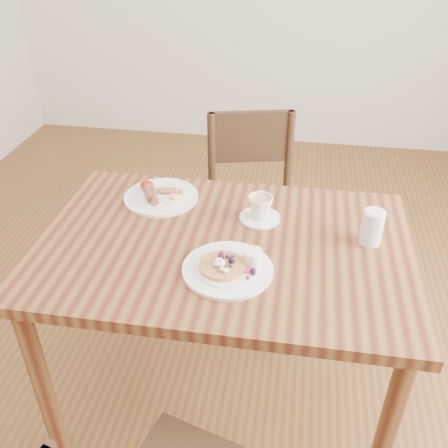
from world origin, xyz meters
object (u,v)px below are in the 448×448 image
(pancake_plate, at_px, (229,267))
(breakfast_plate, at_px, (160,196))
(teacup_saucer, at_px, (260,209))
(water_glass, at_px, (372,227))
(chair_far, at_px, (252,202))
(dining_table, at_px, (224,266))

(pancake_plate, xyz_separation_m, breakfast_plate, (-0.32, 0.37, -0.00))
(breakfast_plate, distance_m, teacup_saucer, 0.38)
(teacup_saucer, relative_size, water_glass, 1.22)
(chair_far, bearing_deg, water_glass, 112.43)
(chair_far, height_order, teacup_saucer, chair_far)
(breakfast_plate, relative_size, water_glass, 2.35)
(breakfast_plate, bearing_deg, teacup_saucer, -11.62)
(dining_table, xyz_separation_m, chair_far, (0.02, 0.68, -0.16))
(teacup_saucer, bearing_deg, pancake_plate, -101.50)
(pancake_plate, height_order, breakfast_plate, pancake_plate)
(dining_table, xyz_separation_m, water_glass, (0.46, 0.08, 0.16))
(chair_far, bearing_deg, breakfast_plate, 42.87)
(chair_far, height_order, water_glass, chair_far)
(chair_far, relative_size, water_glass, 7.66)
(breakfast_plate, bearing_deg, dining_table, -40.13)
(dining_table, bearing_deg, teacup_saucer, 57.54)
(pancake_plate, height_order, water_glass, water_glass)
(chair_far, bearing_deg, teacup_saucer, 84.90)
(pancake_plate, distance_m, teacup_saucer, 0.30)
(teacup_saucer, bearing_deg, dining_table, -122.46)
(breakfast_plate, bearing_deg, water_glass, -12.05)
(dining_table, bearing_deg, chair_far, 88.21)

